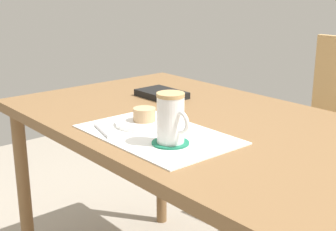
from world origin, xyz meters
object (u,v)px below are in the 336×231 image
at_px(pastry, 144,114).
at_px(small_book, 162,94).
at_px(pastry_plate, 145,123).
at_px(dining_table, 200,142).
at_px(coffee_mug, 171,118).

xyz_separation_m(pastry, small_book, (-0.24, 0.27, -0.02)).
distance_m(pastry_plate, pastry, 0.03).
bearing_deg(pastry, dining_table, 69.93).
xyz_separation_m(dining_table, pastry, (-0.06, -0.17, 0.11)).
height_order(dining_table, small_book, small_book).
bearing_deg(pastry_plate, coffee_mug, -15.76).
bearing_deg(pastry_plate, dining_table, 69.93).
distance_m(dining_table, coffee_mug, 0.30).
distance_m(dining_table, pastry, 0.22).
xyz_separation_m(coffee_mug, small_book, (-0.42, 0.32, -0.06)).
bearing_deg(small_book, pastry_plate, -48.68).
height_order(pastry_plate, pastry, pastry).
relative_size(pastry_plate, coffee_mug, 1.31).
height_order(pastry, small_book, pastry).
bearing_deg(dining_table, coffee_mug, -62.25).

